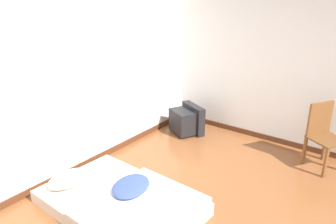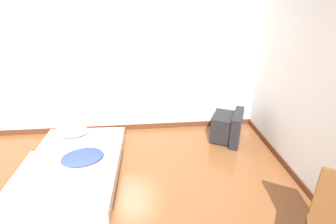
% 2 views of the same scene
% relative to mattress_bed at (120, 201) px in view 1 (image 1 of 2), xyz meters
% --- Properties ---
extents(wall_back, '(7.70, 0.08, 2.60)m').
position_rel_mattress_bed_xyz_m(wall_back, '(0.18, 1.14, 1.18)').
color(wall_back, white).
rests_on(wall_back, ground_plane).
extents(wall_right, '(0.08, 7.37, 2.60)m').
position_rel_mattress_bed_xyz_m(wall_right, '(2.85, -1.38, 1.17)').
color(wall_right, white).
rests_on(wall_right, ground_plane).
extents(mattress_bed, '(1.26, 1.85, 0.30)m').
position_rel_mattress_bed_xyz_m(mattress_bed, '(0.00, 0.00, 0.00)').
color(mattress_bed, beige).
rests_on(mattress_bed, ground_plane).
extents(crt_tv, '(0.62, 0.65, 0.49)m').
position_rel_mattress_bed_xyz_m(crt_tv, '(2.26, 0.60, 0.12)').
color(crt_tv, black).
rests_on(crt_tv, ground_plane).
extents(wooden_chair, '(0.59, 0.59, 0.93)m').
position_rel_mattress_bed_xyz_m(wooden_chair, '(2.45, -1.55, 0.42)').
color(wooden_chair, brown).
rests_on(wooden_chair, ground_plane).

